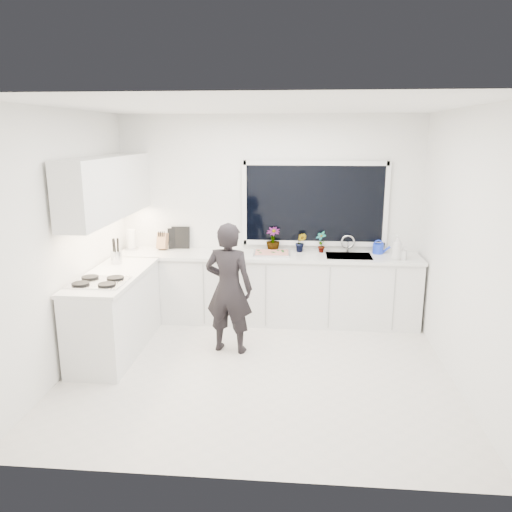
# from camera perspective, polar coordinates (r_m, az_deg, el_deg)

# --- Properties ---
(floor) EXTENTS (4.00, 3.50, 0.02)m
(floor) POSITION_cam_1_polar(r_m,az_deg,el_deg) (5.46, 0.24, -12.93)
(floor) COLOR beige
(floor) RESTS_ON ground
(wall_back) EXTENTS (4.00, 0.02, 2.70)m
(wall_back) POSITION_cam_1_polar(r_m,az_deg,el_deg) (6.73, 1.51, 4.41)
(wall_back) COLOR white
(wall_back) RESTS_ON ground
(wall_left) EXTENTS (0.02, 3.50, 2.70)m
(wall_left) POSITION_cam_1_polar(r_m,az_deg,el_deg) (5.54, -20.94, 1.45)
(wall_left) COLOR white
(wall_left) RESTS_ON ground
(wall_right) EXTENTS (0.02, 3.50, 2.70)m
(wall_right) POSITION_cam_1_polar(r_m,az_deg,el_deg) (5.24, 22.74, 0.61)
(wall_right) COLOR white
(wall_right) RESTS_ON ground
(ceiling) EXTENTS (4.00, 3.50, 0.02)m
(ceiling) POSITION_cam_1_polar(r_m,az_deg,el_deg) (4.89, 0.28, 16.87)
(ceiling) COLOR white
(ceiling) RESTS_ON wall_back
(window) EXTENTS (1.80, 0.02, 1.00)m
(window) POSITION_cam_1_polar(r_m,az_deg,el_deg) (6.65, 6.70, 5.95)
(window) COLOR black
(window) RESTS_ON wall_back
(base_cabinets_back) EXTENTS (3.92, 0.58, 0.88)m
(base_cabinets_back) POSITION_cam_1_polar(r_m,az_deg,el_deg) (6.64, 1.30, -3.81)
(base_cabinets_back) COLOR white
(base_cabinets_back) RESTS_ON floor
(base_cabinets_left) EXTENTS (0.58, 1.60, 0.88)m
(base_cabinets_left) POSITION_cam_1_polar(r_m,az_deg,el_deg) (5.96, -15.78, -6.43)
(base_cabinets_left) COLOR white
(base_cabinets_left) RESTS_ON floor
(countertop_back) EXTENTS (3.94, 0.62, 0.04)m
(countertop_back) POSITION_cam_1_polar(r_m,az_deg,el_deg) (6.50, 1.31, 0.03)
(countertop_back) COLOR silver
(countertop_back) RESTS_ON base_cabinets_back
(countertop_left) EXTENTS (0.62, 1.60, 0.04)m
(countertop_left) POSITION_cam_1_polar(r_m,az_deg,el_deg) (5.82, -16.07, -2.17)
(countertop_left) COLOR silver
(countertop_left) RESTS_ON base_cabinets_left
(upper_cabinets) EXTENTS (0.34, 2.10, 0.70)m
(upper_cabinets) POSITION_cam_1_polar(r_m,az_deg,el_deg) (6.01, -16.57, 7.53)
(upper_cabinets) COLOR white
(upper_cabinets) RESTS_ON wall_left
(sink) EXTENTS (0.58, 0.42, 0.14)m
(sink) POSITION_cam_1_polar(r_m,az_deg,el_deg) (6.54, 10.54, -0.40)
(sink) COLOR silver
(sink) RESTS_ON countertop_back
(faucet) EXTENTS (0.03, 0.03, 0.22)m
(faucet) POSITION_cam_1_polar(r_m,az_deg,el_deg) (6.70, 10.44, 1.35)
(faucet) COLOR silver
(faucet) RESTS_ON countertop_back
(stovetop) EXTENTS (0.56, 0.48, 0.03)m
(stovetop) POSITION_cam_1_polar(r_m,az_deg,el_deg) (5.51, -17.57, -2.81)
(stovetop) COLOR black
(stovetop) RESTS_ON countertop_left
(person) EXTENTS (0.60, 0.45, 1.51)m
(person) POSITION_cam_1_polar(r_m,az_deg,el_deg) (5.64, -3.13, -3.70)
(person) COLOR black
(person) RESTS_ON floor
(pizza_tray) EXTENTS (0.48, 0.36, 0.03)m
(pizza_tray) POSITION_cam_1_polar(r_m,az_deg,el_deg) (6.47, 1.83, 0.28)
(pizza_tray) COLOR silver
(pizza_tray) RESTS_ON countertop_back
(pizza) EXTENTS (0.44, 0.32, 0.01)m
(pizza) POSITION_cam_1_polar(r_m,az_deg,el_deg) (6.47, 1.83, 0.43)
(pizza) COLOR red
(pizza) RESTS_ON pizza_tray
(watering_can) EXTENTS (0.17, 0.17, 0.13)m
(watering_can) POSITION_cam_1_polar(r_m,az_deg,el_deg) (6.72, 13.78, 0.82)
(watering_can) COLOR #1634D4
(watering_can) RESTS_ON countertop_back
(paper_towel_roll) EXTENTS (0.12, 0.12, 0.26)m
(paper_towel_roll) POSITION_cam_1_polar(r_m,az_deg,el_deg) (6.94, -14.05, 1.77)
(paper_towel_roll) COLOR silver
(paper_towel_roll) RESTS_ON countertop_back
(knife_block) EXTENTS (0.14, 0.12, 0.22)m
(knife_block) POSITION_cam_1_polar(r_m,az_deg,el_deg) (6.86, -10.64, 1.63)
(knife_block) COLOR olive
(knife_block) RESTS_ON countertop_back
(utensil_crock) EXTENTS (0.16, 0.16, 0.16)m
(utensil_crock) POSITION_cam_1_polar(r_m,az_deg,el_deg) (6.24, -15.66, -0.13)
(utensil_crock) COLOR #AEAEB3
(utensil_crock) RESTS_ON countertop_left
(picture_frame_large) EXTENTS (0.21, 0.11, 0.28)m
(picture_frame_large) POSITION_cam_1_polar(r_m,az_deg,el_deg) (6.90, -9.11, 2.03)
(picture_frame_large) COLOR black
(picture_frame_large) RESTS_ON countertop_back
(picture_frame_small) EXTENTS (0.25, 0.03, 0.30)m
(picture_frame_small) POSITION_cam_1_polar(r_m,az_deg,el_deg) (6.89, -8.61, 2.11)
(picture_frame_small) COLOR black
(picture_frame_small) RESTS_ON countertop_back
(herb_plants) EXTENTS (0.82, 0.19, 0.32)m
(herb_plants) POSITION_cam_1_polar(r_m,az_deg,el_deg) (6.62, 3.86, 1.76)
(herb_plants) COLOR #26662D
(herb_plants) RESTS_ON countertop_back
(soap_bottles) EXTENTS (0.21, 0.16, 0.32)m
(soap_bottles) POSITION_cam_1_polar(r_m,az_deg,el_deg) (6.44, 15.95, 0.85)
(soap_bottles) COLOR #D8BF66
(soap_bottles) RESTS_ON countertop_back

